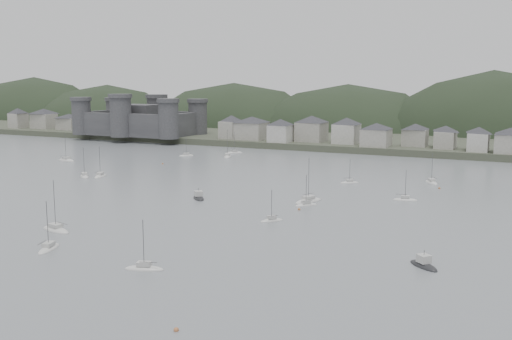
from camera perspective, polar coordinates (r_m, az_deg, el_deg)
The scene contains 10 objects.
ground at distance 114.04m, azimuth -16.70°, elevation -8.20°, with size 900.00×900.00×0.00m, color slate.
far_shore_land at distance 383.64m, azimuth 14.39°, elevation 3.87°, with size 900.00×250.00×3.00m, color #383D2D.
forested_ridge at distance 359.02m, azimuth 14.26°, elevation 1.50°, with size 851.55×103.94×102.57m.
castle at distance 325.24m, azimuth -11.19°, elevation 4.81°, with size 66.00×43.00×20.00m.
waterfront_town at distance 265.57m, azimuth 20.40°, elevation 3.07°, with size 451.48×28.46×12.92m.
sailboat_lead at distance 205.52m, azimuth -14.81°, elevation -0.58°, with size 4.89×8.45×11.01m.
moored_fleet at distance 169.21m, azimuth -6.55°, elevation -2.31°, with size 268.15×170.82×12.76m.
motor_launch_near at distance 108.83m, azimuth 15.90°, elevation -8.82°, with size 6.76×6.48×3.67m.
motor_launch_far at distance 162.98m, azimuth -5.57°, elevation -2.68°, with size 6.79×7.15×3.75m.
mooring_buoys at distance 148.60m, azimuth -2.64°, elevation -3.83°, with size 193.10×127.10×0.70m.
Camera 1 is at (74.36, -80.08, 32.61)m, focal length 41.38 mm.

